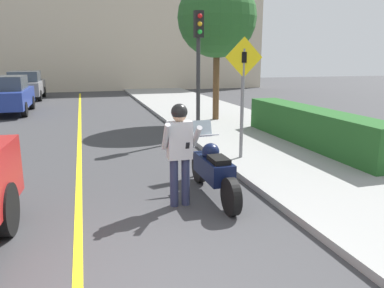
# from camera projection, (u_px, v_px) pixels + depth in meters

# --- Properties ---
(sidewalk_curb) EXTENTS (4.40, 44.00, 0.13)m
(sidewalk_curb) POSITION_uv_depth(u_px,v_px,m) (312.00, 160.00, 9.02)
(sidewalk_curb) COLOR gray
(sidewalk_curb) RESTS_ON ground
(road_center_line) EXTENTS (0.12, 36.00, 0.01)m
(road_center_line) POSITION_uv_depth(u_px,v_px,m) (79.00, 157.00, 9.44)
(road_center_line) COLOR yellow
(road_center_line) RESTS_ON ground
(building_backdrop) EXTENTS (28.00, 1.20, 9.99)m
(building_backdrop) POSITION_uv_depth(u_px,v_px,m) (84.00, 22.00, 27.19)
(building_backdrop) COLOR beige
(building_backdrop) RESTS_ON ground
(motorcycle) EXTENTS (0.62, 2.32, 1.29)m
(motorcycle) POSITION_uv_depth(u_px,v_px,m) (213.00, 170.00, 6.71)
(motorcycle) COLOR black
(motorcycle) RESTS_ON ground
(person_biker) EXTENTS (0.59, 0.48, 1.74)m
(person_biker) POSITION_uv_depth(u_px,v_px,m) (180.00, 144.00, 6.16)
(person_biker) COLOR #282D4C
(person_biker) RESTS_ON ground
(crossing_sign) EXTENTS (0.91, 0.08, 2.80)m
(crossing_sign) POSITION_uv_depth(u_px,v_px,m) (243.00, 87.00, 8.61)
(crossing_sign) COLOR slate
(crossing_sign) RESTS_ON sidewalk_curb
(traffic_light) EXTENTS (0.26, 0.30, 3.67)m
(traffic_light) POSITION_uv_depth(u_px,v_px,m) (199.00, 50.00, 11.09)
(traffic_light) COLOR #2D2D30
(traffic_light) RESTS_ON sidewalk_curb
(hedge_row) EXTENTS (0.90, 5.91, 0.97)m
(hedge_row) POSITION_uv_depth(u_px,v_px,m) (312.00, 127.00, 10.29)
(hedge_row) COLOR #235623
(hedge_row) RESTS_ON sidewalk_curb
(street_tree) EXTENTS (2.91, 2.91, 5.23)m
(street_tree) POSITION_uv_depth(u_px,v_px,m) (217.00, 18.00, 13.72)
(street_tree) COLOR brown
(street_tree) RESTS_ON sidewalk_curb
(parked_car_blue) EXTENTS (1.88, 4.20, 1.68)m
(parked_car_blue) POSITION_uv_depth(u_px,v_px,m) (7.00, 95.00, 16.67)
(parked_car_blue) COLOR black
(parked_car_blue) RESTS_ON ground
(parked_car_grey) EXTENTS (1.88, 4.20, 1.68)m
(parked_car_grey) POSITION_uv_depth(u_px,v_px,m) (26.00, 85.00, 22.40)
(parked_car_grey) COLOR black
(parked_car_grey) RESTS_ON ground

